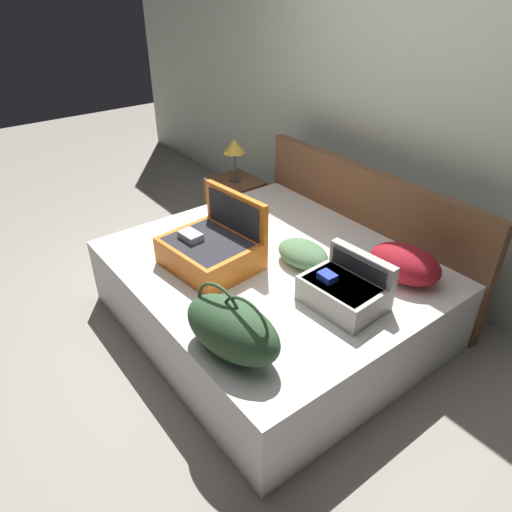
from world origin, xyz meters
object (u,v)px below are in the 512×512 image
at_px(nightstand, 236,204).
at_px(hard_case_medium, 345,290).
at_px(duffel_bag, 232,328).
at_px(bed, 271,293).
at_px(hard_case_large, 212,249).
at_px(pillow_near_headboard, 405,264).
at_px(table_lamp, 234,148).
at_px(pillow_center_head, 303,254).

bearing_deg(nightstand, hard_case_medium, -16.77).
bearing_deg(nightstand, duffel_bag, -35.56).
relative_size(bed, nightstand, 4.18).
bearing_deg(duffel_bag, hard_case_large, 154.07).
bearing_deg(hard_case_large, nightstand, 132.74).
bearing_deg(hard_case_medium, pillow_near_headboard, 81.47).
bearing_deg(hard_case_large, table_lamp, 132.74).
bearing_deg(hard_case_medium, duffel_bag, -98.36).
distance_m(hard_case_large, hard_case_medium, 0.88).
distance_m(hard_case_large, pillow_near_headboard, 1.19).
relative_size(duffel_bag, nightstand, 1.27).
distance_m(bed, hard_case_large, 0.53).
xyz_separation_m(hard_case_large, pillow_center_head, (0.34, 0.47, -0.05)).
bearing_deg(pillow_near_headboard, hard_case_medium, -95.10).
xyz_separation_m(hard_case_large, pillow_near_headboard, (0.84, 0.85, -0.01)).
bearing_deg(hard_case_large, pillow_center_head, 48.54).
distance_m(duffel_bag, pillow_center_head, 0.93).
height_order(nightstand, table_lamp, table_lamp).
bearing_deg(table_lamp, pillow_near_headboard, -2.51).
bearing_deg(hard_case_medium, bed, -178.69).
xyz_separation_m(bed, nightstand, (-1.28, 0.61, -0.00)).
bearing_deg(nightstand, bed, -25.56).
relative_size(pillow_center_head, nightstand, 0.78).
distance_m(bed, hard_case_medium, 0.68).
distance_m(hard_case_large, nightstand, 1.46).
bearing_deg(pillow_near_headboard, bed, -140.09).
relative_size(duffel_bag, pillow_center_head, 1.64).
bearing_deg(hard_case_medium, table_lamp, 159.80).
bearing_deg(hard_case_large, pillow_near_headboard, 38.97).
bearing_deg(hard_case_medium, hard_case_large, -158.77).
bearing_deg(duffel_bag, pillow_near_headboard, 85.01).
distance_m(hard_case_large, table_lamp, 1.42).
bearing_deg(bed, pillow_near_headboard, 39.91).
bearing_deg(pillow_center_head, duffel_bag, -64.29).
height_order(hard_case_large, hard_case_medium, hard_case_large).
height_order(hard_case_large, pillow_near_headboard, hard_case_large).
distance_m(pillow_near_headboard, pillow_center_head, 0.63).
xyz_separation_m(duffel_bag, table_lamp, (-1.80, 1.29, 0.14)).
bearing_deg(table_lamp, nightstand, 0.00).
relative_size(pillow_near_headboard, table_lamp, 1.19).
xyz_separation_m(pillow_center_head, table_lamp, (-1.40, 0.45, 0.22)).
distance_m(hard_case_medium, nightstand, 1.98).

